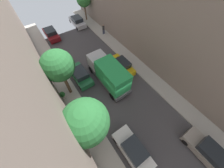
% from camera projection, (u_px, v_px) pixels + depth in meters
% --- Properties ---
extents(ground, '(32.00, 32.00, 0.00)m').
position_uv_depth(ground, '(118.00, 93.00, 15.69)').
color(ground, '#423F42').
extents(sidewalk_left, '(2.00, 44.00, 0.15)m').
position_uv_depth(sidewalk_left, '(82.00, 115.00, 13.98)').
color(sidewalk_left, '#A8A399').
rests_on(sidewalk_left, ground).
extents(sidewalk_right, '(2.00, 44.00, 0.15)m').
position_uv_depth(sidewalk_right, '(148.00, 75.00, 17.27)').
color(sidewalk_right, '#A8A399').
rests_on(sidewalk_right, ground).
extents(parked_car_left_1, '(1.78, 4.20, 1.57)m').
position_uv_depth(parked_car_left_1, '(133.00, 150.00, 11.40)').
color(parked_car_left_1, white).
rests_on(parked_car_left_1, ground).
extents(parked_car_left_2, '(1.78, 4.20, 1.57)m').
position_uv_depth(parked_car_left_2, '(80.00, 75.00, 16.42)').
color(parked_car_left_2, '#1E6638').
rests_on(parked_car_left_2, ground).
extents(parked_car_left_3, '(1.78, 4.20, 1.57)m').
position_uv_depth(parked_car_left_3, '(51.00, 34.00, 21.70)').
color(parked_car_left_3, maroon).
rests_on(parked_car_left_3, ground).
extents(parked_car_right_0, '(1.78, 4.20, 1.57)m').
position_uv_depth(parked_car_right_0, '(208.00, 152.00, 11.32)').
color(parked_car_right_0, gray).
rests_on(parked_car_right_0, ground).
extents(parked_car_right_1, '(1.78, 4.20, 1.57)m').
position_uv_depth(parked_car_right_1, '(121.00, 65.00, 17.40)').
color(parked_car_right_1, gold).
rests_on(parked_car_right_1, ground).
extents(parked_car_right_2, '(1.78, 4.20, 1.57)m').
position_uv_depth(parked_car_right_2, '(77.00, 22.00, 23.98)').
color(parked_car_right_2, silver).
rests_on(parked_car_right_2, ground).
extents(delivery_truck, '(2.26, 6.60, 3.38)m').
position_uv_depth(delivery_truck, '(109.00, 73.00, 15.19)').
color(delivery_truck, '#4C4C51').
rests_on(delivery_truck, ground).
extents(pedestrian, '(0.40, 0.36, 1.72)m').
position_uv_depth(pedestrian, '(103.00, 29.00, 21.92)').
color(pedestrian, '#2D334C').
rests_on(pedestrian, sidewalk_right).
extents(street_tree_0, '(3.15, 3.15, 6.15)m').
position_uv_depth(street_tree_0, '(58.00, 66.00, 11.94)').
color(street_tree_0, brown).
rests_on(street_tree_0, sidewalk_left).
extents(street_tree_1, '(2.45, 2.45, 4.78)m').
position_uv_depth(street_tree_1, '(83.00, 0.00, 22.64)').
color(street_tree_1, brown).
rests_on(street_tree_1, sidewalk_right).
extents(street_tree_2, '(3.34, 3.34, 6.53)m').
position_uv_depth(street_tree_2, '(86.00, 122.00, 8.57)').
color(street_tree_2, brown).
rests_on(street_tree_2, sidewalk_left).
extents(potted_plant_1, '(0.63, 0.63, 1.01)m').
position_uv_depth(potted_plant_1, '(62.00, 95.00, 14.71)').
color(potted_plant_1, '#B2A899').
rests_on(potted_plant_1, sidewalk_left).
extents(lamp_post, '(0.44, 0.44, 5.02)m').
position_uv_depth(lamp_post, '(60.00, 68.00, 13.41)').
color(lamp_post, '#333338').
rests_on(lamp_post, sidewalk_left).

